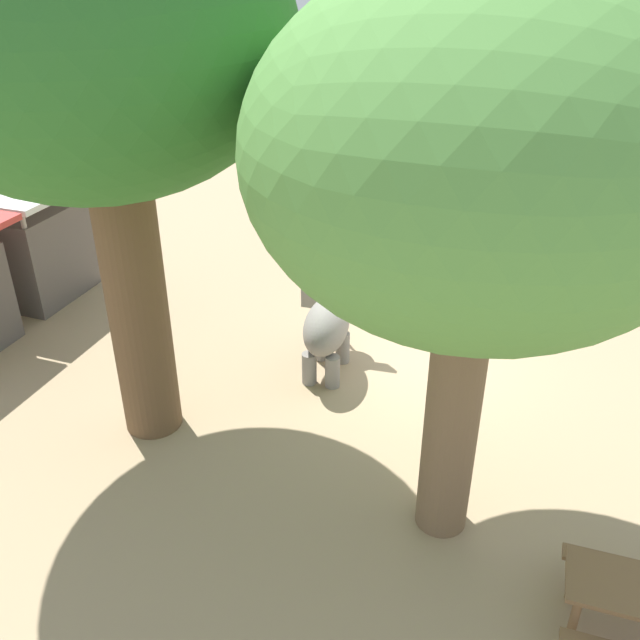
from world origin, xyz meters
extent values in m
plane|color=tan|center=(0.00, 0.00, 0.00)|extent=(60.00, 60.00, 0.00)
cylinder|color=gray|center=(-0.48, 1.70, 0.30)|extent=(0.26, 0.26, 0.60)
cylinder|color=gray|center=(-0.44, 1.28, 0.30)|extent=(0.26, 0.26, 0.60)
cylinder|color=gray|center=(-1.30, 1.62, 0.30)|extent=(0.26, 0.26, 0.60)
cylinder|color=gray|center=(-1.26, 1.20, 0.30)|extent=(0.26, 0.26, 0.60)
ellipsoid|color=gray|center=(-0.87, 1.45, 0.97)|extent=(1.57, 0.90, 0.90)
sphere|color=gray|center=(0.06, 1.54, 1.08)|extent=(0.64, 0.64, 0.64)
cone|color=gray|center=(0.30, 1.56, 0.51)|extent=(0.20, 0.20, 1.01)
cube|color=gray|center=(-0.08, 1.95, 1.08)|extent=(0.13, 0.53, 0.48)
cube|color=gray|center=(0.00, 1.10, 1.08)|extent=(0.13, 0.53, 0.48)
cylinder|color=#3F3833|center=(1.38, 0.71, 0.41)|extent=(0.14, 0.14, 0.82)
cylinder|color=#3F3833|center=(1.43, 0.88, 0.41)|extent=(0.14, 0.14, 0.82)
cylinder|color=#33598C|center=(1.40, 0.79, 1.11)|extent=(0.32, 0.32, 0.58)
sphere|color=tan|center=(1.40, 0.79, 1.51)|extent=(0.22, 0.22, 0.22)
cylinder|color=#33598C|center=(1.34, 0.59, 1.12)|extent=(0.09, 0.09, 0.55)
cylinder|color=#33598C|center=(1.46, 0.99, 1.12)|extent=(0.09, 0.09, 0.55)
cylinder|color=brown|center=(-3.79, -1.21, 1.85)|extent=(0.68, 0.68, 3.70)
ellipsoid|color=#569342|center=(-3.79, -1.21, 5.14)|extent=(5.32, 4.88, 3.77)
cylinder|color=brown|center=(-3.23, 3.61, 2.19)|extent=(0.90, 0.90, 4.39)
ellipsoid|color=#2D6B28|center=(-3.23, 3.61, 5.84)|extent=(5.38, 4.93, 3.81)
cube|color=#9E7A51|center=(4.80, 3.01, 0.45)|extent=(1.28, 1.26, 0.06)
cube|color=#9E7A51|center=(4.91, 2.89, 0.68)|extent=(1.05, 1.02, 0.40)
cube|color=#9E7A51|center=(4.42, 2.64, 0.21)|extent=(0.31, 0.31, 0.42)
cube|color=#9E7A51|center=(5.17, 3.37, 0.21)|extent=(0.31, 0.31, 0.42)
cube|color=brown|center=(-4.84, -3.52, 0.75)|extent=(0.83, 1.52, 0.06)
cylinder|color=brown|center=(-4.53, -2.92, 0.36)|extent=(0.10, 0.10, 0.72)
cylinder|color=brown|center=(-5.17, -2.93, 0.36)|extent=(0.10, 0.10, 0.72)
cube|color=brown|center=(-4.22, -3.51, 0.44)|extent=(0.27, 1.50, 0.05)
cylinder|color=#9E7A51|center=(6.05, -4.13, 0.36)|extent=(0.10, 0.10, 0.72)
cylinder|color=gray|center=(-1.73, 7.65, 1.20)|extent=(0.10, 0.10, 2.40)
cube|color=#59514C|center=(-0.03, 8.46, 1.00)|extent=(2.00, 1.80, 2.00)
cube|color=silver|center=(-0.03, 8.46, 2.46)|extent=(2.50, 2.50, 0.12)
cylinder|color=gray|center=(0.87, 9.27, 1.20)|extent=(0.10, 0.10, 2.40)
cylinder|color=gray|center=(0.87, 7.65, 1.20)|extent=(0.10, 0.10, 2.40)
cylinder|color=gray|center=(-0.93, 7.65, 1.20)|extent=(0.10, 0.10, 2.40)
camera|label=1|loc=(-10.76, -1.95, 7.00)|focal=38.47mm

